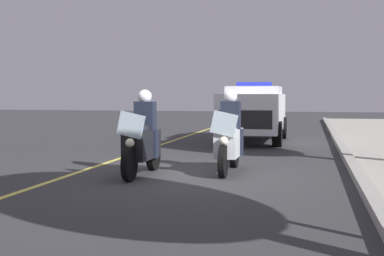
{
  "coord_description": "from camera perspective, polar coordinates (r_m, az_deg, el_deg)",
  "views": [
    {
      "loc": [
        10.16,
        2.48,
        1.61
      ],
      "look_at": [
        -0.63,
        0.0,
        0.9
      ],
      "focal_mm": 48.16,
      "sensor_mm": 36.0,
      "label": 1
    }
  ],
  "objects": [
    {
      "name": "police_motorcycle_lead_left",
      "position": [
        10.34,
        -5.53,
        -1.4
      ],
      "size": [
        2.14,
        0.56,
        1.72
      ],
      "color": "black",
      "rests_on": "ground"
    },
    {
      "name": "police_motorcycle_lead_right",
      "position": [
        10.75,
        4.14,
        -1.2
      ],
      "size": [
        2.14,
        0.56,
        1.72
      ],
      "color": "black",
      "rests_on": "ground"
    },
    {
      "name": "lane_stripe_center",
      "position": [
        11.31,
        -11.78,
        -4.57
      ],
      "size": [
        48.0,
        0.12,
        0.01
      ],
      "primitive_type": "cube",
      "color": "#E0D14C",
      "rests_on": "ground"
    },
    {
      "name": "police_suv",
      "position": [
        17.8,
        6.86,
        1.9
      ],
      "size": [
        4.91,
        2.08,
        2.05
      ],
      "color": "silver",
      "rests_on": "ground"
    },
    {
      "name": "curb_strip",
      "position": [
        10.32,
        17.99,
        -5.07
      ],
      "size": [
        48.0,
        0.24,
        0.15
      ],
      "primitive_type": "cube",
      "color": "#9E9B93",
      "rests_on": "ground"
    },
    {
      "name": "ground_plane",
      "position": [
        10.58,
        -0.77,
        -5.08
      ],
      "size": [
        80.0,
        80.0,
        0.0
      ],
      "primitive_type": "plane",
      "color": "#333335"
    }
  ]
}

